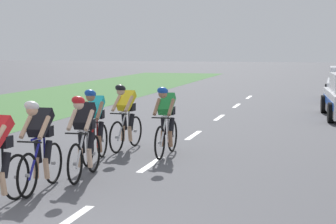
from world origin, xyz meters
name	(u,v)px	position (x,y,z in m)	size (l,w,h in m)	color
lane_markings_centre	(194,135)	(0.00, 9.78, 0.00)	(0.14, 25.60, 0.01)	white
cyclist_second	(40,144)	(-1.16, 3.25, 0.79)	(0.42, 1.72, 1.56)	black
cyclist_third	(84,136)	(-0.81, 4.27, 0.79)	(0.43, 1.72, 1.56)	black
cyclist_fourth	(95,124)	(-1.20, 5.73, 0.79)	(0.44, 1.72, 1.56)	black
cyclist_fifth	(126,116)	(-1.05, 7.25, 0.79)	(0.45, 1.72, 1.56)	black
cyclist_sixth	(166,120)	(0.05, 6.77, 0.79)	(0.42, 1.72, 1.56)	black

